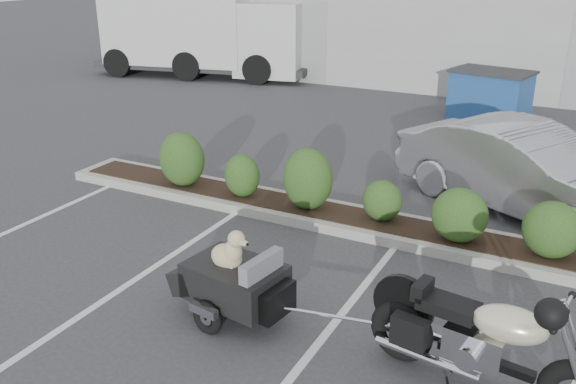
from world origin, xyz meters
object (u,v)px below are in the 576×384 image
at_px(pet_trailer, 234,280).
at_px(delivery_truck, 204,27).
at_px(dumpster, 490,95).
at_px(sedan, 524,169).
at_px(motorcycle, 483,343).

relative_size(pet_trailer, delivery_truck, 0.25).
bearing_deg(dumpster, sedan, -63.26).
relative_size(sedan, delivery_truck, 0.55).
height_order(motorcycle, pet_trailer, motorcycle).
xyz_separation_m(motorcycle, pet_trailer, (-2.78, 0.03, -0.07)).
height_order(motorcycle, sedan, sedan).
height_order(pet_trailer, dumpster, dumpster).
bearing_deg(sedan, motorcycle, -150.59).
bearing_deg(pet_trailer, sedan, 71.38).
xyz_separation_m(pet_trailer, sedan, (2.47, 4.86, 0.23)).
xyz_separation_m(pet_trailer, dumpster, (0.88, 10.73, 0.15)).
bearing_deg(motorcycle, delivery_truck, 141.71).
bearing_deg(dumpster, delivery_truck, -178.56).
height_order(pet_trailer, delivery_truck, delivery_truck).
xyz_separation_m(pet_trailer, delivery_truck, (-9.04, 12.50, 1.16)).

